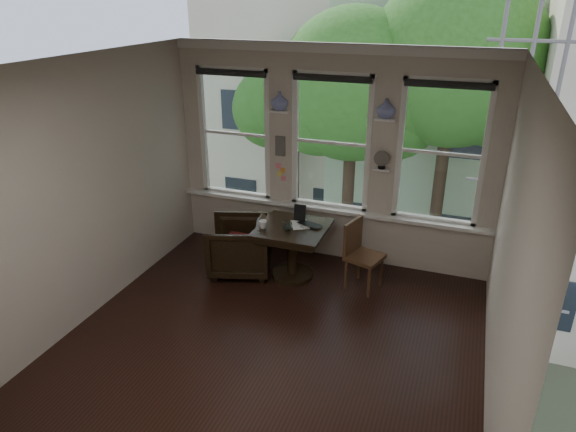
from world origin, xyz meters
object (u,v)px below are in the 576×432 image
at_px(armchair_left, 239,246).
at_px(laptop, 308,226).
at_px(table, 293,252).
at_px(side_chair_right, 365,257).
at_px(mug, 263,224).

relative_size(armchair_left, laptop, 2.48).
xyz_separation_m(armchair_left, laptop, (0.93, 0.16, 0.38)).
height_order(table, side_chair_right, side_chair_right).
distance_m(armchair_left, mug, 0.57).
height_order(armchair_left, side_chair_right, side_chair_right).
relative_size(laptop, mug, 3.07).
distance_m(table, mug, 0.58).
xyz_separation_m(table, mug, (-0.36, -0.17, 0.43)).
bearing_deg(table, laptop, 18.21).
distance_m(table, laptop, 0.44).
bearing_deg(side_chair_right, laptop, 106.08).
bearing_deg(table, armchair_left, -172.34).
relative_size(table, armchair_left, 1.07).
height_order(armchair_left, laptop, laptop).
bearing_deg(mug, table, 25.31).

